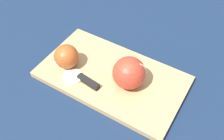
# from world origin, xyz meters

# --- Properties ---
(ground_plane) EXTENTS (4.00, 4.00, 0.00)m
(ground_plane) POSITION_xyz_m (0.00, 0.00, 0.00)
(ground_plane) COLOR #14233D
(cutting_board) EXTENTS (0.43, 0.27, 0.02)m
(cutting_board) POSITION_xyz_m (0.00, 0.00, 0.01)
(cutting_board) COLOR tan
(cutting_board) RESTS_ON ground_plane
(apple_half_left) EXTENTS (0.09, 0.09, 0.09)m
(apple_half_left) POSITION_xyz_m (-0.06, -0.00, 0.06)
(apple_half_left) COLOR red
(apple_half_left) RESTS_ON cutting_board
(apple_half_right) EXTENTS (0.07, 0.07, 0.07)m
(apple_half_right) POSITION_xyz_m (0.13, 0.05, 0.05)
(apple_half_right) COLOR #AD4C1E
(apple_half_right) RESTS_ON cutting_board
(knife) EXTENTS (0.17, 0.02, 0.02)m
(knife) POSITION_xyz_m (0.05, 0.07, 0.02)
(knife) COLOR silver
(knife) RESTS_ON cutting_board
(apple_slice) EXTENTS (0.06, 0.06, 0.01)m
(apple_slice) POSITION_xyz_m (0.08, 0.07, 0.02)
(apple_slice) COLOR #EFE5C6
(apple_slice) RESTS_ON cutting_board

